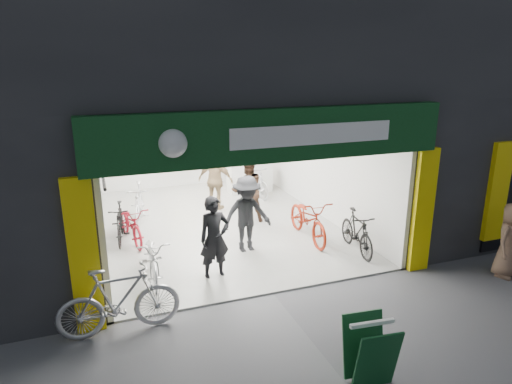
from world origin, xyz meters
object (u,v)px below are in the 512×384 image
bike_right_front (357,232)px  pedestrian_near (509,240)px  bike_left_front (153,257)px  sandwich_board (370,351)px  parked_bike (119,300)px

bike_right_front → pedestrian_near: pedestrian_near is taller
bike_left_front → pedestrian_near: pedestrian_near is taller
bike_left_front → sandwich_board: (2.32, -4.13, 0.05)m
pedestrian_near → sandwich_board: size_ratio=1.68×
bike_left_front → bike_right_front: bearing=-0.3°
pedestrian_near → sandwich_board: pedestrian_near is taller
bike_left_front → sandwich_board: 4.74m
sandwich_board → pedestrian_near: bearing=27.9°
bike_left_front → pedestrian_near: (6.78, -2.33, 0.31)m
bike_right_front → parked_bike: (-5.30, -1.43, 0.09)m
bike_left_front → sandwich_board: size_ratio=1.91×
bike_left_front → parked_bike: parked_bike is taller
sandwich_board → parked_bike: bearing=147.9°
parked_bike → sandwich_board: bearing=-128.9°
parked_bike → sandwich_board: parked_bike is taller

